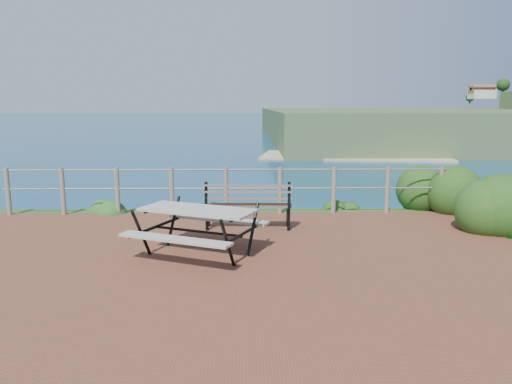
% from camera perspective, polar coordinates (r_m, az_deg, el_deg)
% --- Properties ---
extents(ground, '(10.00, 7.00, 0.12)m').
position_cam_1_polar(ground, '(7.49, -4.47, -8.20)').
color(ground, brown).
rests_on(ground, ground).
extents(ocean, '(1200.00, 1200.00, 0.00)m').
position_cam_1_polar(ocean, '(207.11, -1.21, 9.37)').
color(ocean, navy).
rests_on(ocean, ground).
extents(safety_railing, '(9.40, 0.10, 1.00)m').
position_cam_1_polar(safety_railing, '(10.61, -3.46, 0.43)').
color(safety_railing, '#6B5B4C').
rests_on(safety_railing, ground).
extents(picnic_table, '(1.89, 1.41, 0.74)m').
position_cam_1_polar(picnic_table, '(7.75, -6.65, -3.97)').
color(picnic_table, '#A19A90').
rests_on(picnic_table, ground).
extents(park_bench, '(1.65, 0.46, 0.92)m').
position_cam_1_polar(park_bench, '(9.33, -0.93, -0.65)').
color(park_bench, brown).
rests_on(park_bench, ground).
extents(shrub_right_front, '(1.31, 1.31, 1.86)m').
position_cam_1_polar(shrub_right_front, '(10.10, 26.35, -4.42)').
color(shrub_right_front, '#1B4415').
rests_on(shrub_right_front, ground).
extents(shrub_right_edge, '(1.22, 1.22, 1.74)m').
position_cam_1_polar(shrub_right_edge, '(11.80, 19.98, -2.01)').
color(shrub_right_edge, '#1B4415').
rests_on(shrub_right_edge, ground).
extents(shrub_lip_west, '(0.69, 0.69, 0.40)m').
position_cam_1_polar(shrub_lip_west, '(11.45, -16.56, -2.18)').
color(shrub_lip_west, '#20501E').
rests_on(shrub_lip_west, ground).
extents(shrub_lip_east, '(0.70, 0.70, 0.41)m').
position_cam_1_polar(shrub_lip_east, '(11.70, 9.61, -1.65)').
color(shrub_lip_east, '#1B4415').
rests_on(shrub_lip_east, ground).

